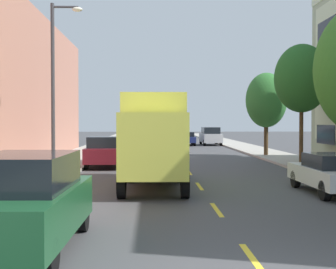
# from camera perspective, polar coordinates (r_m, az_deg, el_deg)

# --- Properties ---
(ground_plane) EXTENTS (160.00, 160.00, 0.00)m
(ground_plane) POSITION_cam_1_polar(r_m,az_deg,el_deg) (36.90, 0.97, -2.41)
(ground_plane) COLOR #424244
(sidewalk_left) EXTENTS (3.20, 120.00, 0.14)m
(sidewalk_left) POSITION_cam_1_polar(r_m,az_deg,el_deg) (35.24, -10.48, -2.51)
(sidewalk_left) COLOR #A39E93
(sidewalk_left) RESTS_ON ground_plane
(sidewalk_right) EXTENTS (3.20, 120.00, 0.14)m
(sidewalk_right) POSITION_cam_1_polar(r_m,az_deg,el_deg) (35.99, 12.51, -2.43)
(sidewalk_right) COLOR #A39E93
(sidewalk_right) RESTS_ON ground_plane
(lane_centerline_dashes) EXTENTS (0.14, 47.20, 0.01)m
(lane_centerline_dashes) POSITION_cam_1_polar(r_m,az_deg,el_deg) (31.43, 1.48, -3.10)
(lane_centerline_dashes) COLOR yellow
(lane_centerline_dashes) RESTS_ON ground_plane
(street_tree_third) EXTENTS (3.01, 3.01, 6.70)m
(street_tree_third) POSITION_cam_1_polar(r_m,az_deg,el_deg) (27.50, 15.68, 6.46)
(street_tree_third) COLOR #47331E
(street_tree_third) RESTS_ON sidewalk_right
(street_tree_farthest) EXTENTS (2.96, 2.96, 5.94)m
(street_tree_farthest) POSITION_cam_1_polar(r_m,az_deg,el_deg) (35.24, 11.66, 4.02)
(street_tree_farthest) COLOR #47331E
(street_tree_farthest) RESTS_ON sidewalk_right
(street_lamp) EXTENTS (1.35, 0.28, 7.45)m
(street_lamp) POSITION_cam_1_polar(r_m,az_deg,el_deg) (20.99, -13.22, 6.57)
(street_lamp) COLOR #38383D
(street_lamp) RESTS_ON sidewalk_left
(delivery_box_truck) EXTENTS (2.50, 7.41, 3.63)m
(delivery_box_truck) POSITION_cam_1_polar(r_m,az_deg,el_deg) (18.94, -1.68, -0.12)
(delivery_box_truck) COLOR #D8D84C
(delivery_box_truck) RESTS_ON ground_plane
(parked_pickup_burgundy) EXTENTS (2.05, 5.32, 1.73)m
(parked_pickup_burgundy) POSITION_cam_1_polar(r_m,az_deg,el_deg) (27.26, -7.44, -2.10)
(parked_pickup_burgundy) COLOR maroon
(parked_pickup_burgundy) RESTS_ON ground_plane
(parked_suv_silver) EXTENTS (2.02, 4.83, 1.93)m
(parked_suv_silver) POSITION_cam_1_polar(r_m,az_deg,el_deg) (51.58, 5.11, -0.17)
(parked_suv_silver) COLOR #B2B5BA
(parked_suv_silver) RESTS_ON ground_plane
(parked_pickup_teal) EXTENTS (2.04, 5.31, 1.73)m
(parked_pickup_teal) POSITION_cam_1_polar(r_m,az_deg,el_deg) (59.05, -4.35, -0.10)
(parked_pickup_teal) COLOR #195B60
(parked_pickup_teal) RESTS_ON ground_plane
(parked_sedan_white) EXTENTS (1.83, 4.51, 1.43)m
(parked_sedan_white) POSITION_cam_1_polar(r_m,az_deg,el_deg) (17.96, 18.94, -4.34)
(parked_sedan_white) COLOR silver
(parked_sedan_white) RESTS_ON ground_plane
(parked_suv_red) EXTENTS (1.96, 4.80, 1.93)m
(parked_suv_red) POSITION_cam_1_polar(r_m,az_deg,el_deg) (50.69, -4.83, -0.20)
(parked_suv_red) COLOR #AD1E1E
(parked_suv_red) RESTS_ON ground_plane
(parked_suv_forest) EXTENTS (2.07, 4.85, 1.93)m
(parked_suv_forest) POSITION_cam_1_polar(r_m,az_deg,el_deg) (10.01, -16.69, -7.64)
(parked_suv_forest) COLOR #194C28
(parked_suv_forest) RESTS_ON ground_plane
(moving_navy_sedan) EXTENTS (1.80, 4.50, 1.43)m
(moving_navy_sedan) POSITION_cam_1_polar(r_m,az_deg,el_deg) (51.13, 2.16, -0.45)
(moving_navy_sedan) COLOR navy
(moving_navy_sedan) RESTS_ON ground_plane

